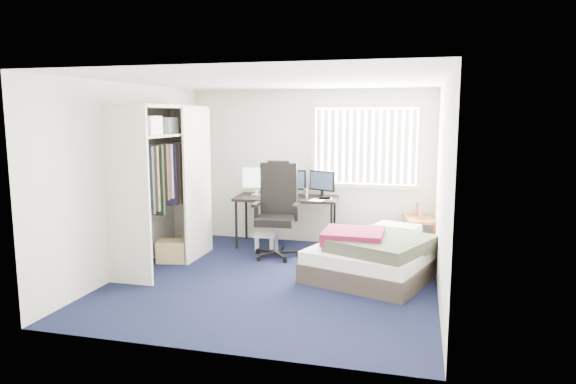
# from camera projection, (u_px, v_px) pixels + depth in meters

# --- Properties ---
(ground) EXTENTS (4.20, 4.20, 0.00)m
(ground) POSITION_uv_depth(u_px,v_px,m) (275.00, 280.00, 6.56)
(ground) COLOR black
(ground) RESTS_ON ground
(room_shell) EXTENTS (4.20, 4.20, 4.20)m
(room_shell) POSITION_uv_depth(u_px,v_px,m) (275.00, 162.00, 6.34)
(room_shell) COLOR silver
(room_shell) RESTS_ON ground
(window_assembly) EXTENTS (1.72, 0.09, 1.32)m
(window_assembly) POSITION_uv_depth(u_px,v_px,m) (365.00, 146.00, 8.06)
(window_assembly) COLOR white
(window_assembly) RESTS_ON ground
(closet) EXTENTS (0.64, 1.84, 2.22)m
(closet) POSITION_uv_depth(u_px,v_px,m) (163.00, 169.00, 7.03)
(closet) COLOR beige
(closet) RESTS_ON ground
(desk) EXTENTS (1.67, 0.89, 1.26)m
(desk) POSITION_uv_depth(u_px,v_px,m) (287.00, 195.00, 8.20)
(desk) COLOR black
(desk) RESTS_ON ground
(office_chair) EXTENTS (0.72, 0.72, 1.41)m
(office_chair) POSITION_uv_depth(u_px,v_px,m) (277.00, 220.00, 7.64)
(office_chair) COLOR black
(office_chair) RESTS_ON ground
(footstool) EXTENTS (0.34, 0.29, 0.26)m
(footstool) POSITION_uv_depth(u_px,v_px,m) (264.00, 238.00, 7.96)
(footstool) COLOR white
(footstool) RESTS_ON ground
(nightstand) EXTENTS (0.55, 0.87, 0.74)m
(nightstand) POSITION_uv_depth(u_px,v_px,m) (418.00, 221.00, 7.83)
(nightstand) COLOR brown
(nightstand) RESTS_ON ground
(bed) EXTENTS (1.93, 2.23, 0.62)m
(bed) POSITION_uv_depth(u_px,v_px,m) (378.00, 254.00, 6.75)
(bed) COLOR #393029
(bed) RESTS_ON ground
(pine_box) EXTENTS (0.46, 0.38, 0.31)m
(pine_box) POSITION_uv_depth(u_px,v_px,m) (173.00, 251.00, 7.36)
(pine_box) COLOR tan
(pine_box) RESTS_ON ground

